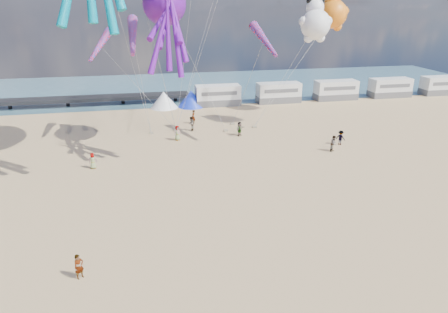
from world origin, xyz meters
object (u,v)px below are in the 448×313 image
motorhome_2 (336,90)px  motorhome_3 (390,88)px  beachgoer_1 (334,144)px  sandbag_d (233,124)px  motorhome_0 (218,95)px  standing_person (79,267)px  sandbag_e (176,130)px  kite_teddy_orange (333,14)px  windsock_left (133,36)px  beachgoer_6 (177,133)px  tent_blue (191,99)px  sandbag_a (151,133)px  beachgoer_0 (93,161)px  windsock_mid (264,40)px  beachgoer_4 (240,129)px  beachgoer_7 (191,124)px  sandbag_b (226,131)px  sandbag_c (254,127)px  kite_octopus_purple (164,4)px  beachgoer_5 (193,117)px  kite_panda (315,25)px  beachgoer_2 (341,138)px  tent_white (164,100)px  motorhome_1 (278,93)px  windsock_right (100,45)px

motorhome_2 → motorhome_3: size_ratio=1.00×
beachgoer_1 → sandbag_d: 14.05m
motorhome_0 → standing_person: 40.88m
sandbag_e → kite_teddy_orange: bearing=8.5°
windsock_left → beachgoer_6: bearing=16.1°
tent_blue → kite_teddy_orange: (17.13, -8.57, 11.88)m
sandbag_a → kite_teddy_orange: (23.41, 3.71, 12.97)m
beachgoer_0 → windsock_mid: (17.36, 3.96, 10.18)m
beachgoer_4 → beachgoer_7: (-5.24, 3.05, 0.03)m
sandbag_a → standing_person: bearing=-100.6°
beachgoer_4 → sandbag_b: 2.32m
sandbag_c → kite_octopus_purple: kite_octopus_purple is taller
beachgoer_5 → motorhome_2: bearing=120.0°
motorhome_0 → kite_panda: 19.42m
tent_blue → beachgoer_4: bearing=-75.9°
beachgoer_5 → sandbag_e: size_ratio=3.55×
motorhome_3 → beachgoer_2: size_ratio=4.12×
motorhome_2 → windsock_mid: size_ratio=1.10×
beachgoer_4 → beachgoer_6: size_ratio=0.98×
beachgoer_5 → kite_teddy_orange: size_ratio=0.30×
tent_white → sandbag_c: size_ratio=8.00×
beachgoer_7 → kite_octopus_purple: size_ratio=0.16×
motorhome_1 → windsock_left: bearing=-142.4°
beachgoer_2 → beachgoer_5: beachgoer_5 is taller
kite_panda → sandbag_e: bearing=-167.8°
sandbag_a → windsock_right: (-4.63, -0.96, 10.19)m
kite_teddy_orange → sandbag_b: bearing=-169.4°
motorhome_1 → beachgoer_4: (-9.76, -14.91, -0.68)m
motorhome_0 → windsock_right: bearing=-138.4°
sandbag_d → kite_panda: bearing=-21.3°
motorhome_3 → beachgoer_2: motorhome_3 is taller
beachgoer_1 → beachgoer_6: bearing=115.6°
tent_white → kite_teddy_orange: 25.71m
motorhome_3 → beachgoer_6: 39.00m
tent_blue → beachgoer_7: tent_blue is taller
kite_octopus_purple → tent_blue: bearing=83.1°
sandbag_c → kite_octopus_purple: 18.40m
sandbag_d → windsock_left: bearing=-153.3°
sandbag_a → windsock_left: 12.02m
sandbag_b → windsock_right: bearing=-179.3°
sandbag_a → motorhome_2: bearing=22.7°
windsock_left → motorhome_2: bearing=28.9°
windsock_mid → beachgoer_4: bearing=112.3°
windsock_mid → windsock_right: bearing=155.7°
tent_blue → windsock_right: 19.41m
tent_blue → kite_octopus_purple: 22.03m
windsock_right → kite_panda: bearing=21.4°
beachgoer_2 → standing_person: bearing=83.7°
motorhome_0 → tent_blue: bearing=180.0°
sandbag_a → kite_octopus_purple: 15.17m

